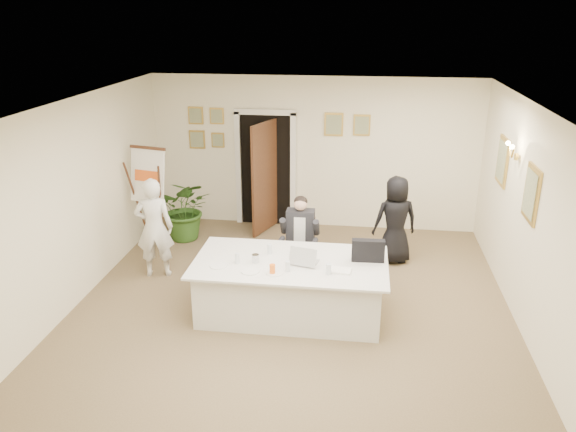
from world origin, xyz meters
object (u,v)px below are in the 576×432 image
(seated_man, at_px, (300,238))
(standing_man, at_px, (154,228))
(standing_woman, at_px, (395,220))
(paper_stack, at_px, (341,271))
(steel_jug, at_px, (255,258))
(oj_glass, at_px, (272,269))
(flip_chart, at_px, (154,204))
(laptop_bag, at_px, (368,251))
(laptop, at_px, (304,253))
(conference_table, at_px, (290,287))
(potted_palm, at_px, (186,209))

(seated_man, distance_m, standing_man, 2.22)
(seated_man, distance_m, standing_woman, 1.65)
(paper_stack, xyz_separation_m, steel_jug, (-1.12, 0.13, 0.04))
(paper_stack, relative_size, oj_glass, 2.04)
(paper_stack, bearing_deg, standing_woman, 69.50)
(flip_chart, xyz_separation_m, laptop_bag, (3.57, -1.69, 0.10))
(steel_jug, bearing_deg, seated_man, 68.70)
(standing_woman, distance_m, steel_jug, 2.74)
(laptop, bearing_deg, standing_man, 173.45)
(conference_table, distance_m, paper_stack, 0.81)
(conference_table, xyz_separation_m, paper_stack, (0.67, -0.22, 0.40))
(standing_man, distance_m, oj_glass, 2.41)
(oj_glass, bearing_deg, laptop_bag, 24.88)
(potted_palm, xyz_separation_m, laptop_bag, (3.19, -2.23, 0.36))
(laptop_bag, distance_m, paper_stack, 0.52)
(conference_table, relative_size, laptop_bag, 5.97)
(steel_jug, bearing_deg, laptop, 7.26)
(standing_man, xyz_separation_m, paper_stack, (2.87, -1.12, 0.01))
(conference_table, relative_size, oj_glass, 19.67)
(laptop, bearing_deg, conference_table, -168.43)
(seated_man, bearing_deg, oj_glass, -111.77)
(laptop_bag, bearing_deg, paper_stack, -135.20)
(flip_chart, relative_size, laptop, 4.75)
(standing_man, xyz_separation_m, laptop, (2.38, -0.91, 0.13))
(potted_palm, bearing_deg, paper_stack, -42.30)
(laptop_bag, distance_m, oj_glass, 1.31)
(steel_jug, bearing_deg, paper_stack, -6.54)
(potted_palm, distance_m, laptop, 3.38)
(paper_stack, bearing_deg, flip_chart, 147.52)
(flip_chart, relative_size, standing_woman, 1.23)
(standing_woman, bearing_deg, potted_palm, -22.31)
(conference_table, relative_size, laptop, 6.81)
(flip_chart, bearing_deg, standing_woman, 0.61)
(seated_man, bearing_deg, conference_table, -105.16)
(conference_table, distance_m, flip_chart, 3.18)
(potted_palm, xyz_separation_m, laptop, (2.36, -2.39, 0.35))
(flip_chart, bearing_deg, oj_glass, -43.25)
(laptop, height_order, oj_glass, laptop)
(seated_man, distance_m, flip_chart, 2.67)
(laptop, bearing_deg, potted_palm, 148.99)
(conference_table, xyz_separation_m, laptop, (0.18, -0.01, 0.52))
(potted_palm, bearing_deg, conference_table, -47.47)
(seated_man, distance_m, laptop, 1.13)
(flip_chart, relative_size, laptop_bag, 4.16)
(standing_woman, relative_size, paper_stack, 5.44)
(conference_table, bearing_deg, oj_glass, -113.50)
(standing_woman, distance_m, laptop, 2.29)
(laptop, distance_m, oj_glass, 0.53)
(laptop, xyz_separation_m, oj_glass, (-0.35, -0.39, -0.07))
(oj_glass, bearing_deg, flip_chart, 136.75)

